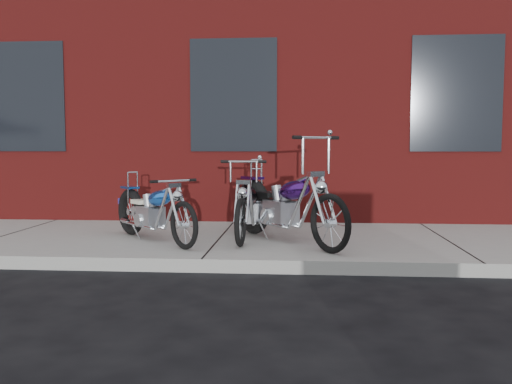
{
  "coord_description": "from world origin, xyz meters",
  "views": [
    {
      "loc": [
        1.04,
        -5.74,
        1.36
      ],
      "look_at": [
        0.53,
        0.8,
        0.82
      ],
      "focal_mm": 38.0,
      "sensor_mm": 36.0,
      "label": 1
    }
  ],
  "objects": [
    {
      "name": "ground",
      "position": [
        0.0,
        0.0,
        0.0
      ],
      "size": [
        120.0,
        120.0,
        0.0
      ],
      "primitive_type": "plane",
      "color": "black",
      "rests_on": "ground"
    },
    {
      "name": "chopper_blue",
      "position": [
        -0.83,
        1.11,
        0.51
      ],
      "size": [
        1.45,
        1.53,
        0.88
      ],
      "rotation": [
        0.0,
        0.0,
        -0.81
      ],
      "color": "black",
      "rests_on": "sidewalk"
    },
    {
      "name": "sidewalk",
      "position": [
        0.0,
        1.5,
        0.07
      ],
      "size": [
        22.0,
        3.0,
        0.15
      ],
      "primitive_type": "cube",
      "color": "gray",
      "rests_on": "ground"
    },
    {
      "name": "chopper_purple",
      "position": [
        0.88,
        1.18,
        0.58
      ],
      "size": [
        1.52,
        2.0,
        1.35
      ],
      "rotation": [
        0.0,
        0.0,
        -0.94
      ],
      "color": "black",
      "rests_on": "sidewalk"
    },
    {
      "name": "building_brick",
      "position": [
        0.0,
        8.0,
        4.0
      ],
      "size": [
        22.0,
        10.0,
        8.0
      ],
      "primitive_type": "cube",
      "color": "maroon",
      "rests_on": "ground"
    },
    {
      "name": "chopper_third",
      "position": [
        0.39,
        1.57,
        0.52
      ],
      "size": [
        0.51,
        2.08,
        1.05
      ],
      "rotation": [
        0.0,
        0.0,
        -1.63
      ],
      "color": "black",
      "rests_on": "sidewalk"
    }
  ]
}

